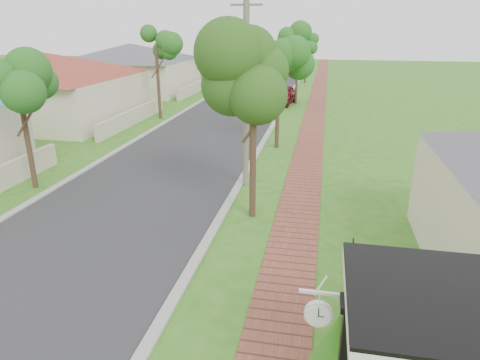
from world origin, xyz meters
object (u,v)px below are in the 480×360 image
Objects in this scene: near_tree at (254,82)px; station_clock at (319,312)px; utility_pole at (246,94)px; parked_car_white at (260,102)px; parked_car_red at (282,95)px.

station_clock is (2.36, -7.60, -2.66)m from near_tree.
near_tree is 3.22m from utility_pole.
station_clock reaches higher than parked_car_white.
utility_pole reaches higher than station_clock.
parked_car_red reaches higher than parked_car_white.
parked_car_red is 30.36m from station_clock.
parked_car_white is 16.67m from utility_pole.
parked_car_white is 27.38m from station_clock.
parked_car_white is (-1.40, -3.24, -0.05)m from parked_car_red.
station_clock is (5.05, -26.88, 1.24)m from parked_car_white.
parked_car_white is 0.58× the size of utility_pole.
near_tree is (1.30, -22.52, 3.85)m from parked_car_red.
near_tree is at bearing 107.23° from station_clock.
parked_car_white is at bearing -105.37° from parked_car_red.
parked_car_red is 1.04× the size of parked_car_white.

